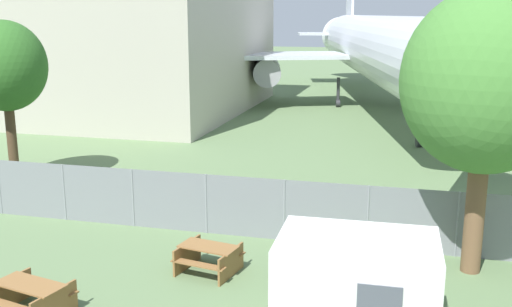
{
  "coord_description": "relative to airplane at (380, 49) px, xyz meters",
  "views": [
    {
      "loc": [
        3.55,
        -6.59,
        6.9
      ],
      "look_at": [
        -1.68,
        13.63,
        2.0
      ],
      "focal_mm": 42.0,
      "sensor_mm": 36.0,
      "label": 1
    }
  ],
  "objects": [
    {
      "name": "picnic_bench_near_cabin",
      "position": [
        -2.79,
        -29.83,
        -3.96
      ],
      "size": [
        1.79,
        1.66,
        0.76
      ],
      "rotation": [
        0.0,
        0.0,
        -0.18
      ],
      "color": "brown",
      "rests_on": "ground"
    },
    {
      "name": "tree_behind_benches",
      "position": [
        4.14,
        -27.97,
        0.75
      ],
      "size": [
        4.36,
        4.36,
        7.61
      ],
      "color": "brown",
      "rests_on": "ground"
    },
    {
      "name": "perimeter_fence",
      "position": [
        -1.29,
        -27.01,
        -3.45
      ],
      "size": [
        56.07,
        0.07,
        1.96
      ],
      "color": "gray",
      "rests_on": "ground"
    },
    {
      "name": "picnic_bench_open_grass",
      "position": [
        -6.07,
        -33.09,
        -3.96
      ],
      "size": [
        1.95,
        1.73,
        0.76
      ],
      "rotation": [
        0.0,
        0.0,
        -0.21
      ],
      "color": "brown",
      "rests_on": "ground"
    },
    {
      "name": "portable_cabin",
      "position": [
        1.41,
        -32.56,
        -3.23
      ],
      "size": [
        3.35,
        2.33,
        2.4
      ],
      "rotation": [
        0.0,
        0.0,
        0.03
      ],
      "color": "silver",
      "rests_on": "ground"
    },
    {
      "name": "tree_left_of_cabin",
      "position": [
        -13.38,
        -23.58,
        0.39
      ],
      "size": [
        3.28,
        3.28,
        6.67
      ],
      "color": "#4C3823",
      "rests_on": "ground"
    },
    {
      "name": "airplane",
      "position": [
        0.0,
        0.0,
        0.0
      ],
      "size": [
        37.71,
        46.75,
        13.52
      ],
      "rotation": [
        0.0,
        0.0,
        -1.34
      ],
      "color": "silver",
      "rests_on": "ground"
    },
    {
      "name": "hangar_building",
      "position": [
        -21.24,
        -4.23,
        1.47
      ],
      "size": [
        24.17,
        20.09,
        13.49
      ],
      "color": "#ADA899",
      "rests_on": "ground"
    }
  ]
}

